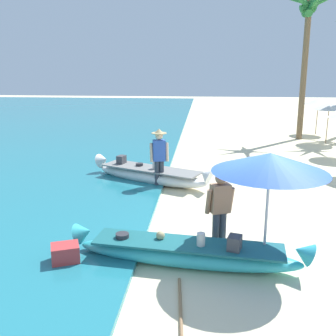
% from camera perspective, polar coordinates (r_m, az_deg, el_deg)
% --- Properties ---
extents(ground_plane, '(80.00, 80.00, 0.00)m').
position_cam_1_polar(ground_plane, '(8.15, 12.51, -11.28)').
color(ground_plane, beige).
extents(boat_cyan_foreground, '(4.40, 1.14, 0.70)m').
position_cam_1_polar(boat_cyan_foreground, '(7.22, 2.86, -12.31)').
color(boat_cyan_foreground, '#33B2BC').
rests_on(boat_cyan_foreground, ground).
extents(boat_white_midground, '(3.97, 2.30, 0.79)m').
position_cam_1_polar(boat_white_midground, '(12.03, -2.59, -0.96)').
color(boat_white_midground, white).
rests_on(boat_white_midground, ground).
extents(person_vendor_hatted, '(0.58, 0.44, 1.78)m').
position_cam_1_polar(person_vendor_hatted, '(11.36, -1.30, 2.03)').
color(person_vendor_hatted, '#333842').
rests_on(person_vendor_hatted, ground).
extents(person_tourist_customer, '(0.58, 0.38, 1.61)m').
position_cam_1_polar(person_tourist_customer, '(7.48, 7.61, -5.86)').
color(person_tourist_customer, '#333842').
rests_on(person_tourist_customer, ground).
extents(patio_umbrella_large, '(1.99, 1.99, 2.11)m').
position_cam_1_polar(patio_umbrella_large, '(6.80, 14.74, 0.67)').
color(patio_umbrella_large, '#B7B7BC').
rests_on(patio_umbrella_large, ground).
extents(parasol_row_2, '(1.60, 1.60, 1.91)m').
position_cam_1_polar(parasol_row_2, '(19.60, 22.60, 8.40)').
color(parasol_row_2, '#8E6B47').
rests_on(parasol_row_2, ground).
extents(parasol_row_3, '(1.60, 1.60, 1.91)m').
position_cam_1_polar(parasol_row_3, '(22.08, 21.22, 9.12)').
color(parasol_row_3, '#8E6B47').
rests_on(parasol_row_3, ground).
extents(palm_tree_tall_inland, '(2.74, 2.97, 6.92)m').
position_cam_1_polar(palm_tree_tall_inland, '(20.36, 19.83, 19.30)').
color(palm_tree_tall_inland, brown).
rests_on(palm_tree_tall_inland, ground).
extents(cooler_box, '(0.60, 0.55, 0.41)m').
position_cam_1_polar(cooler_box, '(7.44, -14.80, -12.30)').
color(cooler_box, '#C63838').
rests_on(cooler_box, ground).
extents(paddle, '(0.38, 1.76, 0.05)m').
position_cam_1_polar(paddle, '(5.92, 1.91, -21.44)').
color(paddle, '#8E6B47').
rests_on(paddle, ground).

